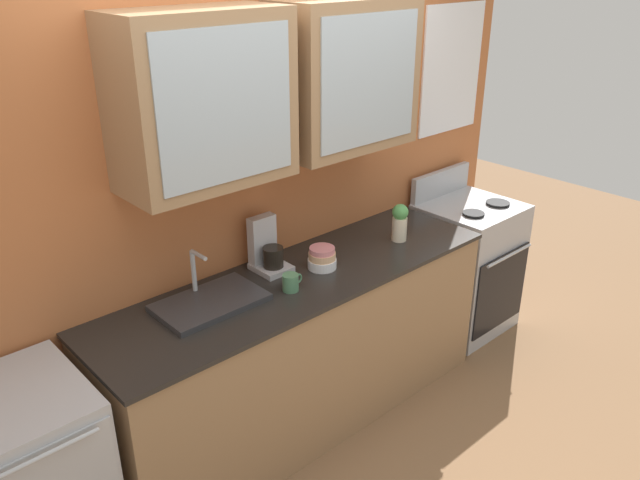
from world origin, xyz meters
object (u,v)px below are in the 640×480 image
(cup_near_sink, at_px, (291,282))
(coffee_maker, at_px, (267,250))
(bowl_stack, at_px, (321,258))
(stove_range, at_px, (466,266))
(vase, at_px, (400,222))
(sink_faucet, at_px, (210,301))

(cup_near_sink, distance_m, coffee_maker, 0.28)
(bowl_stack, relative_size, coffee_maker, 0.54)
(stove_range, relative_size, cup_near_sink, 9.40)
(vase, bearing_deg, sink_faucet, 174.85)
(coffee_maker, bearing_deg, sink_faucet, -165.07)
(vase, bearing_deg, bowl_stack, 175.57)
(sink_faucet, distance_m, coffee_maker, 0.47)
(bowl_stack, bearing_deg, coffee_maker, 139.75)
(sink_faucet, relative_size, coffee_maker, 1.78)
(stove_range, distance_m, cup_near_sink, 1.73)
(sink_faucet, distance_m, vase, 1.26)
(bowl_stack, bearing_deg, vase, -4.43)
(stove_range, xyz_separation_m, sink_faucet, (-2.04, 0.07, 0.47))
(cup_near_sink, bearing_deg, vase, 2.53)
(sink_faucet, bearing_deg, coffee_maker, 14.93)
(stove_range, height_order, sink_faucet, sink_faucet)
(bowl_stack, xyz_separation_m, vase, (0.58, -0.04, 0.06))
(vase, relative_size, cup_near_sink, 1.92)
(bowl_stack, bearing_deg, cup_near_sink, -163.74)
(stove_range, bearing_deg, vase, -177.09)
(bowl_stack, bearing_deg, stove_range, -0.20)
(sink_faucet, xyz_separation_m, vase, (1.25, -0.11, 0.10))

